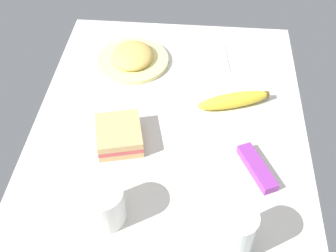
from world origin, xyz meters
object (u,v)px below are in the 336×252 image
at_px(banana, 234,100).
at_px(snack_bar, 257,168).
at_px(sandwich_main, 119,135).
at_px(paper_napkin, 203,57).
at_px(plate_of_food, 133,58).
at_px(glass_of_milk, 235,234).
at_px(coffee_mug_black, 103,205).

bearing_deg(banana, snack_bar, -166.67).
bearing_deg(snack_bar, sandwich_main, 54.01).
bearing_deg(paper_napkin, banana, -157.12).
height_order(plate_of_food, snack_bar, plate_of_food).
bearing_deg(banana, plate_of_food, 61.19).
distance_m(glass_of_milk, banana, 0.38).
bearing_deg(coffee_mug_black, paper_napkin, -18.69).
bearing_deg(glass_of_milk, plate_of_food, 26.43).
height_order(sandwich_main, glass_of_milk, glass_of_milk).
relative_size(plate_of_food, snack_bar, 1.57).
distance_m(sandwich_main, banana, 0.29).
height_order(banana, snack_bar, banana).
height_order(coffee_mug_black, sandwich_main, coffee_mug_black).
relative_size(sandwich_main, glass_of_milk, 1.20).
bearing_deg(sandwich_main, paper_napkin, -29.06).
distance_m(coffee_mug_black, snack_bar, 0.33).
bearing_deg(sandwich_main, snack_bar, -100.45).
relative_size(coffee_mug_black, glass_of_milk, 0.97).
xyz_separation_m(sandwich_main, paper_napkin, (0.32, -0.18, -0.02)).
bearing_deg(snack_bar, plate_of_food, 17.08).
xyz_separation_m(coffee_mug_black, banana, (0.33, -0.25, -0.03)).
distance_m(snack_bar, paper_napkin, 0.40).
relative_size(banana, snack_bar, 1.48).
bearing_deg(sandwich_main, banana, -61.66).
height_order(plate_of_food, paper_napkin, plate_of_food).
relative_size(plate_of_food, glass_of_milk, 1.80).
bearing_deg(sandwich_main, coffee_mug_black, -178.70).
height_order(plate_of_food, coffee_mug_black, coffee_mug_black).
bearing_deg(plate_of_food, snack_bar, -137.38).
relative_size(glass_of_milk, paper_napkin, 0.83).
bearing_deg(glass_of_milk, banana, -1.35).
distance_m(glass_of_milk, snack_bar, 0.19).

